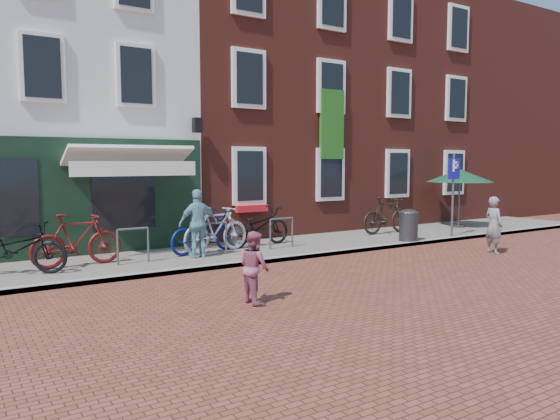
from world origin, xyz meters
TOP-DOWN VIEW (x-y plane):
  - ground at (0.00, 0.00)m, footprint 80.00×80.00m
  - sidewalk at (1.00, 1.50)m, footprint 24.00×3.00m
  - building_stucco at (-5.00, 7.00)m, footprint 8.00×8.00m
  - building_brick_mid at (2.00, 7.00)m, footprint 6.00×8.00m
  - building_brick_right at (8.00, 7.00)m, footprint 6.00×8.00m
  - filler_right at (14.50, 7.00)m, footprint 7.00×8.00m
  - litter_bin at (4.34, 0.30)m, footprint 0.54×0.54m
  - parking_sign at (6.18, 0.24)m, footprint 0.50×0.08m
  - parasol at (8.29, 1.70)m, footprint 2.29×2.29m
  - woman at (5.09, -1.99)m, footprint 0.44×0.60m
  - boy at (-2.64, -2.86)m, footprint 0.47×0.61m
  - cafe_person at (-1.93, 1.12)m, footprint 0.99×0.44m
  - bicycle_0 at (-5.88, 1.35)m, footprint 2.14×1.49m
  - bicycle_1 at (-4.65, 1.54)m, footprint 2.00×0.66m
  - bicycle_2 at (-1.54, 1.63)m, footprint 2.13×1.09m
  - bicycle_3 at (-1.24, 1.57)m, footprint 2.04×0.91m
  - bicycle_4 at (0.17, 1.87)m, footprint 2.09×0.91m
  - bicycle_5 at (4.93, 1.82)m, footprint 1.97×0.56m

SIDE VIEW (x-z plane):
  - ground at x=0.00m, z-range 0.00..0.00m
  - sidewalk at x=1.00m, z-range 0.00..0.10m
  - litter_bin at x=4.34m, z-range 0.12..1.11m
  - boy at x=-2.64m, z-range 0.00..1.24m
  - bicycle_0 at x=-5.88m, z-range 0.10..1.17m
  - bicycle_2 at x=-1.54m, z-range 0.10..1.17m
  - bicycle_4 at x=0.17m, z-range 0.10..1.17m
  - bicycle_1 at x=-4.65m, z-range 0.10..1.28m
  - bicycle_3 at x=-1.24m, z-range 0.10..1.28m
  - bicycle_5 at x=4.93m, z-range 0.10..1.28m
  - woman at x=5.09m, z-range 0.00..1.51m
  - cafe_person at x=-1.93m, z-range 0.10..1.76m
  - parking_sign at x=6.18m, z-range 0.52..3.08m
  - parasol at x=8.29m, z-range 0.93..3.08m
  - building_stucco at x=-5.00m, z-range 0.00..9.00m
  - filler_right at x=14.50m, z-range 0.00..9.00m
  - building_brick_mid at x=2.00m, z-range 0.00..10.00m
  - building_brick_right at x=8.00m, z-range 0.00..10.00m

